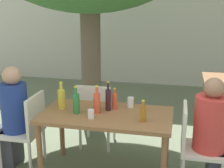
{
  "coord_description": "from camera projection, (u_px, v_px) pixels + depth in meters",
  "views": [
    {
      "loc": [
        0.73,
        -3.07,
        1.97
      ],
      "look_at": [
        0.0,
        0.3,
        0.99
      ],
      "focal_mm": 50.0,
      "sensor_mm": 36.0,
      "label": 1
    }
  ],
  "objects": [
    {
      "name": "patio_chair_1",
      "position": [
        194.0,
        142.0,
        3.25
      ],
      "size": [
        0.44,
        0.44,
        0.89
      ],
      "rotation": [
        0.0,
        0.0,
        1.57
      ],
      "color": "beige",
      "rests_on": "ground_plane"
    },
    {
      "name": "wine_bottle_5",
      "position": [
        108.0,
        99.0,
        3.44
      ],
      "size": [
        0.06,
        0.06,
        0.33
      ],
      "color": "#331923",
      "rests_on": "dining_table_front"
    },
    {
      "name": "patio_chair_0",
      "position": [
        28.0,
        127.0,
        3.63
      ],
      "size": [
        0.44,
        0.44,
        0.89
      ],
      "rotation": [
        0.0,
        0.0,
        -1.57
      ],
      "color": "beige",
      "rests_on": "ground_plane"
    },
    {
      "name": "amber_bottle_2",
      "position": [
        143.0,
        113.0,
        3.14
      ],
      "size": [
        0.06,
        0.06,
        0.23
      ],
      "color": "#9E661E",
      "rests_on": "dining_table_front"
    },
    {
      "name": "person_seated_0",
      "position": [
        9.0,
        122.0,
        3.67
      ],
      "size": [
        0.55,
        0.31,
        1.21
      ],
      "rotation": [
        0.0,
        0.0,
        -1.57
      ],
      "color": "#383842",
      "rests_on": "ground_plane"
    },
    {
      "name": "soda_bottle_4",
      "position": [
        115.0,
        101.0,
        3.49
      ],
      "size": [
        0.06,
        0.06,
        0.25
      ],
      "color": "#DB4C2D",
      "rests_on": "dining_table_front"
    },
    {
      "name": "green_bottle_0",
      "position": [
        76.0,
        103.0,
        3.35
      ],
      "size": [
        0.07,
        0.07,
        0.3
      ],
      "color": "#287A38",
      "rests_on": "dining_table_front"
    },
    {
      "name": "person_seated_1",
      "position": [
        218.0,
        141.0,
        3.19
      ],
      "size": [
        0.57,
        0.34,
        1.2
      ],
      "rotation": [
        0.0,
        0.0,
        1.57
      ],
      "color": "#383842",
      "rests_on": "ground_plane"
    },
    {
      "name": "cafe_building_wall",
      "position": [
        147.0,
        22.0,
        6.9
      ],
      "size": [
        10.0,
        0.08,
        2.8
      ],
      "color": "beige",
      "rests_on": "ground_plane"
    },
    {
      "name": "drinking_glass_0",
      "position": [
        91.0,
        114.0,
        3.24
      ],
      "size": [
        0.07,
        0.07,
        0.09
      ],
      "color": "silver",
      "rests_on": "dining_table_front"
    },
    {
      "name": "drinking_glass_1",
      "position": [
        131.0,
        102.0,
        3.56
      ],
      "size": [
        0.07,
        0.07,
        0.12
      ],
      "color": "silver",
      "rests_on": "dining_table_front"
    },
    {
      "name": "soda_bottle_1",
      "position": [
        97.0,
        103.0,
        3.36
      ],
      "size": [
        0.08,
        0.08,
        0.31
      ],
      "color": "#DB4C2D",
      "rests_on": "dining_table_front"
    },
    {
      "name": "oil_cruet_3",
      "position": [
        62.0,
        98.0,
        3.49
      ],
      "size": [
        0.08,
        0.08,
        0.31
      ],
      "color": "gold",
      "rests_on": "dining_table_front"
    },
    {
      "name": "dining_table_front",
      "position": [
        106.0,
        121.0,
        3.4
      ],
      "size": [
        1.42,
        0.76,
        0.74
      ],
      "color": "brown",
      "rests_on": "ground_plane"
    },
    {
      "name": "patio_chair_2",
      "position": [
        96.0,
        112.0,
        4.08
      ],
      "size": [
        0.44,
        0.44,
        0.89
      ],
      "rotation": [
        0.0,
        0.0,
        3.14
      ],
      "color": "beige",
      "rests_on": "ground_plane"
    }
  ]
}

